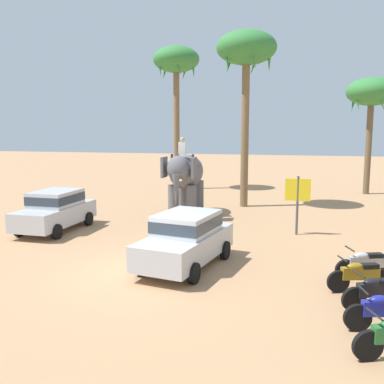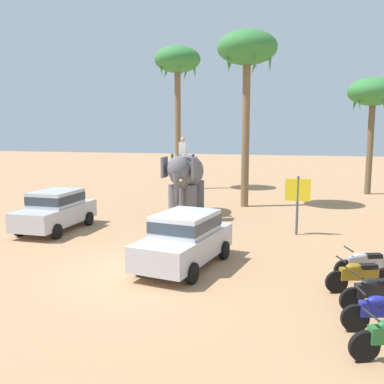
{
  "view_description": "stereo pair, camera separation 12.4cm",
  "coord_description": "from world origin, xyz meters",
  "px_view_note": "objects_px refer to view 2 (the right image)",
  "views": [
    {
      "loc": [
        4.39,
        -11.7,
        4.3
      ],
      "look_at": [
        -0.01,
        6.07,
        1.6
      ],
      "focal_mm": 40.44,
      "sensor_mm": 36.0,
      "label": 1
    },
    {
      "loc": [
        4.51,
        -11.67,
        4.3
      ],
      "look_at": [
        -0.01,
        6.07,
        1.6
      ],
      "focal_mm": 40.44,
      "sensor_mm": 36.0,
      "label": 2
    }
  ],
  "objects_px": {
    "palm_tree_behind_elephant": "(177,65)",
    "palm_tree_near_hut": "(247,54)",
    "motorcycle_second_in_row": "(383,311)",
    "palm_tree_left_of_road": "(373,95)",
    "car_sedan_foreground": "(185,237)",
    "motorcycle_far_in_row": "(365,264)",
    "car_parked_far_side": "(56,209)",
    "signboard_yellow": "(298,194)",
    "elephant_with_mahout": "(186,175)",
    "motorcycle_fourth_in_row": "(359,275)",
    "motorcycle_mid_row": "(376,292)"
  },
  "relations": [
    {
      "from": "car_sedan_foreground",
      "to": "motorcycle_far_in_row",
      "type": "distance_m",
      "value": 5.32
    },
    {
      "from": "motorcycle_second_in_row",
      "to": "palm_tree_near_hut",
      "type": "xyz_separation_m",
      "value": [
        -4.81,
        14.26,
        7.74
      ]
    },
    {
      "from": "car_sedan_foreground",
      "to": "motorcycle_fourth_in_row",
      "type": "xyz_separation_m",
      "value": [
        5.01,
        -0.98,
        -0.46
      ]
    },
    {
      "from": "car_sedan_foreground",
      "to": "elephant_with_mahout",
      "type": "height_order",
      "value": "elephant_with_mahout"
    },
    {
      "from": "palm_tree_behind_elephant",
      "to": "palm_tree_near_hut",
      "type": "distance_m",
      "value": 8.1
    },
    {
      "from": "motorcycle_far_in_row",
      "to": "palm_tree_behind_elephant",
      "type": "xyz_separation_m",
      "value": [
        -10.41,
        16.8,
        8.18
      ]
    },
    {
      "from": "palm_tree_near_hut",
      "to": "palm_tree_left_of_road",
      "type": "height_order",
      "value": "palm_tree_near_hut"
    },
    {
      "from": "palm_tree_behind_elephant",
      "to": "motorcycle_second_in_row",
      "type": "bearing_deg",
      "value": -62.79
    },
    {
      "from": "elephant_with_mahout",
      "to": "motorcycle_far_in_row",
      "type": "bearing_deg",
      "value": -46.63
    },
    {
      "from": "signboard_yellow",
      "to": "motorcycle_mid_row",
      "type": "bearing_deg",
      "value": -75.02
    },
    {
      "from": "elephant_with_mahout",
      "to": "palm_tree_left_of_road",
      "type": "bearing_deg",
      "value": 44.44
    },
    {
      "from": "elephant_with_mahout",
      "to": "palm_tree_left_of_road",
      "type": "relative_size",
      "value": 0.52
    },
    {
      "from": "car_sedan_foreground",
      "to": "motorcycle_second_in_row",
      "type": "relative_size",
      "value": 2.45
    },
    {
      "from": "motorcycle_second_in_row",
      "to": "motorcycle_far_in_row",
      "type": "relative_size",
      "value": 1.02
    },
    {
      "from": "palm_tree_behind_elephant",
      "to": "palm_tree_near_hut",
      "type": "relative_size",
      "value": 1.05
    },
    {
      "from": "car_parked_far_side",
      "to": "palm_tree_near_hut",
      "type": "height_order",
      "value": "palm_tree_near_hut"
    },
    {
      "from": "palm_tree_near_hut",
      "to": "signboard_yellow",
      "type": "relative_size",
      "value": 3.93
    },
    {
      "from": "motorcycle_mid_row",
      "to": "palm_tree_near_hut",
      "type": "bearing_deg",
      "value": 110.17
    },
    {
      "from": "palm_tree_near_hut",
      "to": "palm_tree_left_of_road",
      "type": "distance_m",
      "value": 9.98
    },
    {
      "from": "car_parked_far_side",
      "to": "motorcycle_second_in_row",
      "type": "xyz_separation_m",
      "value": [
        11.83,
        -6.6,
        -0.46
      ]
    },
    {
      "from": "palm_tree_near_hut",
      "to": "palm_tree_left_of_road",
      "type": "xyz_separation_m",
      "value": [
        7.29,
        6.58,
        -1.76
      ]
    },
    {
      "from": "elephant_with_mahout",
      "to": "motorcycle_fourth_in_row",
      "type": "relative_size",
      "value": 2.26
    },
    {
      "from": "elephant_with_mahout",
      "to": "palm_tree_behind_elephant",
      "type": "distance_m",
      "value": 11.55
    },
    {
      "from": "car_sedan_foreground",
      "to": "motorcycle_fourth_in_row",
      "type": "bearing_deg",
      "value": -11.09
    },
    {
      "from": "car_sedan_foreground",
      "to": "motorcycle_far_in_row",
      "type": "bearing_deg",
      "value": 0.89
    },
    {
      "from": "motorcycle_mid_row",
      "to": "motorcycle_fourth_in_row",
      "type": "height_order",
      "value": "same"
    },
    {
      "from": "motorcycle_far_in_row",
      "to": "signboard_yellow",
      "type": "height_order",
      "value": "signboard_yellow"
    },
    {
      "from": "signboard_yellow",
      "to": "car_sedan_foreground",
      "type": "bearing_deg",
      "value": -123.43
    },
    {
      "from": "car_sedan_foreground",
      "to": "signboard_yellow",
      "type": "bearing_deg",
      "value": 56.57
    },
    {
      "from": "motorcycle_mid_row",
      "to": "motorcycle_far_in_row",
      "type": "bearing_deg",
      "value": 88.92
    },
    {
      "from": "palm_tree_near_hut",
      "to": "car_sedan_foreground",
      "type": "bearing_deg",
      "value": -92.27
    },
    {
      "from": "car_parked_far_side",
      "to": "motorcycle_far_in_row",
      "type": "xyz_separation_m",
      "value": [
        11.89,
        -3.26,
        -0.46
      ]
    },
    {
      "from": "motorcycle_mid_row",
      "to": "palm_tree_behind_elephant",
      "type": "bearing_deg",
      "value": 118.61
    },
    {
      "from": "motorcycle_fourth_in_row",
      "to": "elephant_with_mahout",
      "type": "bearing_deg",
      "value": 128.64
    },
    {
      "from": "palm_tree_near_hut",
      "to": "motorcycle_fourth_in_row",
      "type": "bearing_deg",
      "value": -69.11
    },
    {
      "from": "car_parked_far_side",
      "to": "motorcycle_second_in_row",
      "type": "distance_m",
      "value": 13.55
    },
    {
      "from": "motorcycle_mid_row",
      "to": "signboard_yellow",
      "type": "relative_size",
      "value": 0.71
    },
    {
      "from": "motorcycle_far_in_row",
      "to": "signboard_yellow",
      "type": "distance_m",
      "value": 5.49
    },
    {
      "from": "car_sedan_foreground",
      "to": "car_parked_far_side",
      "type": "relative_size",
      "value": 1.05
    },
    {
      "from": "signboard_yellow",
      "to": "elephant_with_mahout",
      "type": "bearing_deg",
      "value": 152.2
    },
    {
      "from": "motorcycle_fourth_in_row",
      "to": "signboard_yellow",
      "type": "xyz_separation_m",
      "value": [
        -1.67,
        6.04,
        1.22
      ]
    },
    {
      "from": "palm_tree_behind_elephant",
      "to": "palm_tree_left_of_road",
      "type": "bearing_deg",
      "value": 3.12
    },
    {
      "from": "palm_tree_behind_elephant",
      "to": "palm_tree_near_hut",
      "type": "bearing_deg",
      "value": -46.68
    },
    {
      "from": "motorcycle_mid_row",
      "to": "car_sedan_foreground",
      "type": "bearing_deg",
      "value": 158.03
    },
    {
      "from": "motorcycle_second_in_row",
      "to": "palm_tree_left_of_road",
      "type": "relative_size",
      "value": 0.23
    },
    {
      "from": "car_parked_far_side",
      "to": "palm_tree_near_hut",
      "type": "distance_m",
      "value": 12.69
    },
    {
      "from": "motorcycle_fourth_in_row",
      "to": "palm_tree_behind_elephant",
      "type": "bearing_deg",
      "value": 119.53
    },
    {
      "from": "car_parked_far_side",
      "to": "motorcycle_mid_row",
      "type": "distance_m",
      "value": 13.05
    },
    {
      "from": "car_parked_far_side",
      "to": "signboard_yellow",
      "type": "distance_m",
      "value": 10.1
    },
    {
      "from": "motorcycle_far_in_row",
      "to": "signboard_yellow",
      "type": "bearing_deg",
      "value": 111.53
    }
  ]
}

